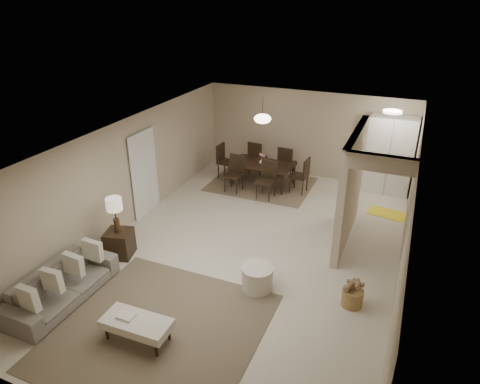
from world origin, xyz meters
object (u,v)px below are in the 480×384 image
at_px(ottoman_bench, 137,324).
at_px(dining_table, 261,174).
at_px(pantry_cabinet, 390,156).
at_px(wicker_basket, 352,298).
at_px(side_table, 120,243).
at_px(round_pouf, 257,278).
at_px(sofa, 62,285).

xyz_separation_m(ottoman_bench, dining_table, (-0.28, 6.38, -0.01)).
xyz_separation_m(pantry_cabinet, wicker_basket, (-0.03, -5.10, -0.89)).
bearing_deg(side_table, round_pouf, 1.20).
distance_m(pantry_cabinet, sofa, 8.48).
bearing_deg(ottoman_bench, round_pouf, 55.24).
xyz_separation_m(pantry_cabinet, side_table, (-4.75, -5.39, -0.77)).
distance_m(round_pouf, dining_table, 4.72).
bearing_deg(round_pouf, wicker_basket, 7.44).
xyz_separation_m(pantry_cabinet, round_pouf, (-1.72, -5.32, -0.82)).
distance_m(sofa, dining_table, 6.26).
xyz_separation_m(pantry_cabinet, dining_table, (-3.29, -0.87, -0.74)).
distance_m(side_table, dining_table, 4.74).
relative_size(ottoman_bench, dining_table, 0.63).
xyz_separation_m(sofa, side_table, (0.05, 1.56, -0.03)).
bearing_deg(wicker_basket, sofa, -158.82).
xyz_separation_m(ottoman_bench, side_table, (-1.74, 1.86, -0.03)).
bearing_deg(side_table, wicker_basket, 3.45).
height_order(pantry_cabinet, ottoman_bench, pantry_cabinet).
bearing_deg(pantry_cabinet, sofa, -124.63).
height_order(pantry_cabinet, dining_table, pantry_cabinet).
height_order(pantry_cabinet, side_table, pantry_cabinet).
bearing_deg(dining_table, wicker_basket, -47.50).
relative_size(wicker_basket, dining_table, 0.21).
bearing_deg(wicker_basket, side_table, -176.55).
xyz_separation_m(ottoman_bench, round_pouf, (1.28, 1.93, -0.08)).
distance_m(ottoman_bench, wicker_basket, 3.68).
height_order(side_table, round_pouf, side_table).
bearing_deg(round_pouf, pantry_cabinet, 72.05).
bearing_deg(ottoman_bench, side_table, 131.95).
bearing_deg(wicker_basket, dining_table, 127.65).
xyz_separation_m(pantry_cabinet, sofa, (-4.80, -6.95, -0.74)).
bearing_deg(ottoman_bench, dining_table, 91.42).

